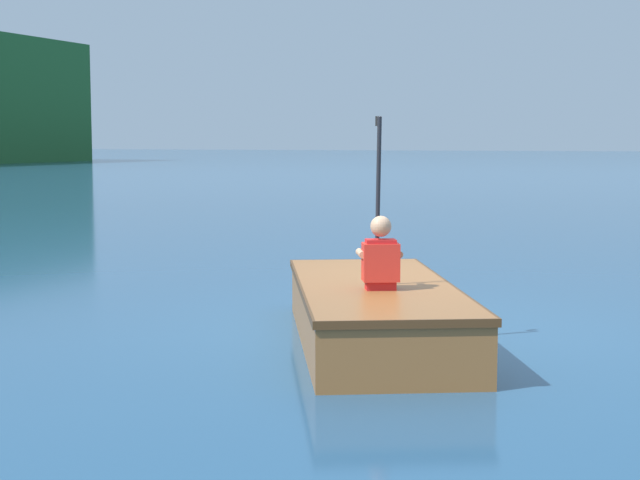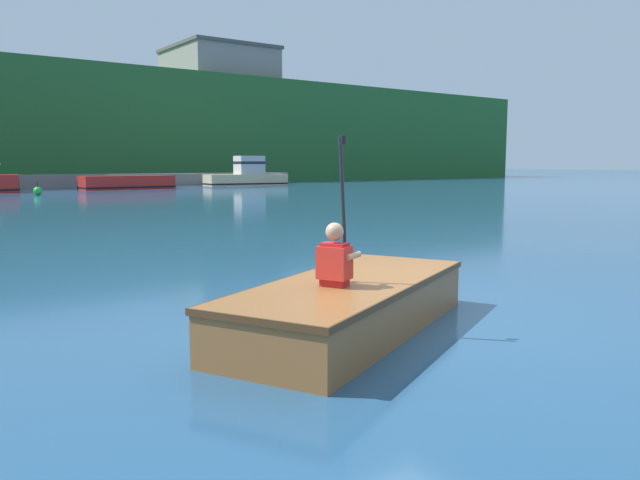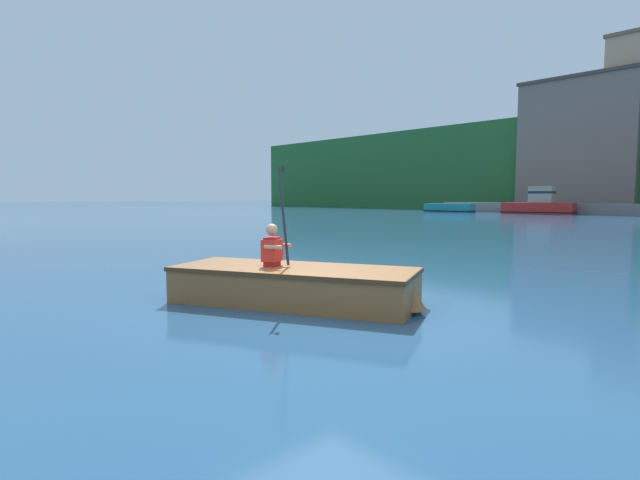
{
  "view_description": "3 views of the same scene",
  "coord_description": "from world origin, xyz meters",
  "px_view_note": "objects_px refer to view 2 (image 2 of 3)",
  "views": [
    {
      "loc": [
        -8.56,
        -2.55,
        1.71
      ],
      "look_at": [
        -0.8,
        0.55,
        0.86
      ],
      "focal_mm": 55.0,
      "sensor_mm": 36.0,
      "label": 1
    },
    {
      "loc": [
        -4.57,
        -4.67,
        1.65
      ],
      "look_at": [
        -0.8,
        0.55,
        0.86
      ],
      "focal_mm": 35.0,
      "sensor_mm": 36.0,
      "label": 2
    },
    {
      "loc": [
        4.47,
        -4.39,
        1.49
      ],
      "look_at": [
        -0.8,
        0.55,
        0.86
      ],
      "focal_mm": 28.0,
      "sensor_mm": 36.0,
      "label": 3
    }
  ],
  "objects_px": {
    "moored_boat_dock_center_near": "(127,183)",
    "moored_boat_dock_east_inner": "(247,176)",
    "rowboat_foreground": "(352,302)",
    "channel_buoy": "(38,191)",
    "person_paddler": "(335,257)"
  },
  "relations": [
    {
      "from": "moored_boat_dock_center_near",
      "to": "moored_boat_dock_east_inner",
      "type": "height_order",
      "value": "moored_boat_dock_east_inner"
    },
    {
      "from": "rowboat_foreground",
      "to": "channel_buoy",
      "type": "relative_size",
      "value": 5.01
    },
    {
      "from": "moored_boat_dock_east_inner",
      "to": "moored_boat_dock_center_near",
      "type": "bearing_deg",
      "value": -170.15
    },
    {
      "from": "rowboat_foreground",
      "to": "person_paddler",
      "type": "distance_m",
      "value": 0.63
    },
    {
      "from": "moored_boat_dock_center_near",
      "to": "moored_boat_dock_east_inner",
      "type": "distance_m",
      "value": 9.91
    },
    {
      "from": "person_paddler",
      "to": "channel_buoy",
      "type": "xyz_separation_m",
      "value": [
        3.69,
        30.67,
        -0.57
      ]
    },
    {
      "from": "channel_buoy",
      "to": "moored_boat_dock_center_near",
      "type": "bearing_deg",
      "value": 37.33
    },
    {
      "from": "rowboat_foreground",
      "to": "channel_buoy",
      "type": "distance_m",
      "value": 30.69
    },
    {
      "from": "moored_boat_dock_east_inner",
      "to": "channel_buoy",
      "type": "bearing_deg",
      "value": -157.82
    },
    {
      "from": "moored_boat_dock_center_near",
      "to": "channel_buoy",
      "type": "bearing_deg",
      "value": -142.67
    },
    {
      "from": "moored_boat_dock_center_near",
      "to": "channel_buoy",
      "type": "height_order",
      "value": "moored_boat_dock_center_near"
    },
    {
      "from": "moored_boat_dock_east_inner",
      "to": "channel_buoy",
      "type": "relative_size",
      "value": 8.83
    },
    {
      "from": "moored_boat_dock_east_inner",
      "to": "person_paddler",
      "type": "bearing_deg",
      "value": -118.07
    },
    {
      "from": "moored_boat_dock_center_near",
      "to": "channel_buoy",
      "type": "distance_m",
      "value": 8.09
    },
    {
      "from": "rowboat_foreground",
      "to": "channel_buoy",
      "type": "bearing_deg",
      "value": 83.74
    }
  ]
}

